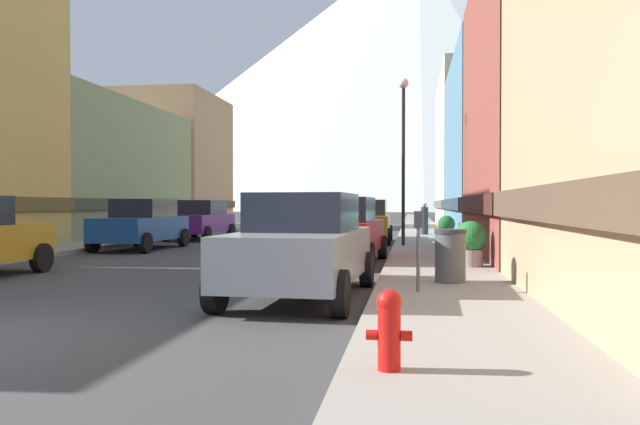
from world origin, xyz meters
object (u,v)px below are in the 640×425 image
at_px(potted_plant_1, 446,226).
at_px(streetlamp_right, 403,136).
at_px(potted_plant_2, 103,230).
at_px(car_left_2, 201,220).
at_px(fire_hydrant_near, 389,327).
at_px(pedestrian_0, 424,220).
at_px(potted_plant_0, 471,242).
at_px(car_right_0, 302,245).
at_px(trash_bin_right, 450,255).
at_px(car_right_2, 367,221).
at_px(parking_meter_near, 418,239).
at_px(car_right_1, 342,230).
at_px(car_left_1, 142,224).
at_px(pedestrian_1, 139,221).

xyz_separation_m(potted_plant_1, streetlamp_right, (-1.65, -2.91, 3.25)).
bearing_deg(potted_plant_2, car_left_2, 41.92).
xyz_separation_m(fire_hydrant_near, potted_plant_1, (1.55, 19.16, 0.21)).
relative_size(potted_plant_1, pedestrian_0, 0.66).
distance_m(potted_plant_0, pedestrian_0, 15.17).
bearing_deg(potted_plant_2, potted_plant_0, -32.94).
height_order(car_right_0, potted_plant_2, car_right_0).
distance_m(trash_bin_right, pedestrian_0, 18.14).
height_order(car_right_2, parking_meter_near, car_right_2).
height_order(car_right_2, streetlamp_right, streetlamp_right).
bearing_deg(potted_plant_1, potted_plant_2, -176.29).
relative_size(car_right_2, fire_hydrant_near, 6.28).
height_order(car_right_0, fire_hydrant_near, car_right_0).
bearing_deg(car_right_1, potted_plant_2, 145.76).
xyz_separation_m(car_right_0, potted_plant_1, (3.20, 14.27, -0.16)).
height_order(car_right_1, fire_hydrant_near, car_right_1).
bearing_deg(fire_hydrant_near, car_right_0, 108.60).
bearing_deg(potted_plant_1, trash_bin_right, -92.87).
height_order(car_left_1, streetlamp_right, streetlamp_right).
bearing_deg(pedestrian_0, potted_plant_1, -81.74).
height_order(fire_hydrant_near, trash_bin_right, trash_bin_right).
height_order(car_left_2, car_right_2, same).
bearing_deg(pedestrian_1, car_left_2, 24.60).
height_order(car_left_1, pedestrian_0, car_left_1).
xyz_separation_m(car_right_2, parking_meter_near, (1.95, -14.99, 0.11)).
height_order(car_left_2, potted_plant_1, car_left_2).
bearing_deg(potted_plant_0, streetlamp_right, 103.14).
distance_m(car_right_0, potted_plant_1, 14.62).
relative_size(car_right_2, streetlamp_right, 0.75).
bearing_deg(car_left_2, potted_plant_0, -47.88).
bearing_deg(car_left_2, potted_plant_2, -138.08).
height_order(parking_meter_near, trash_bin_right, parking_meter_near).
relative_size(car_left_2, fire_hydrant_near, 6.31).
xyz_separation_m(parking_meter_near, streetlamp_right, (-0.40, 11.39, 2.97)).
distance_m(car_left_1, car_left_2, 6.07).
relative_size(car_right_2, potted_plant_0, 4.19).
distance_m(car_left_1, potted_plant_0, 12.30).
xyz_separation_m(car_right_1, fire_hydrant_near, (1.65, -10.91, -0.37)).
xyz_separation_m(car_right_0, pedestrian_1, (-10.05, 15.11, -0.02)).
height_order(trash_bin_right, streetlamp_right, streetlamp_right).
xyz_separation_m(fire_hydrant_near, pedestrian_0, (0.80, 24.33, 0.32)).
bearing_deg(car_left_2, trash_bin_right, -55.81).
distance_m(car_left_2, potted_plant_1, 10.98).
relative_size(trash_bin_right, streetlamp_right, 0.17).
bearing_deg(streetlamp_right, car_right_2, 113.30).
distance_m(car_right_1, trash_bin_right, 5.37).
relative_size(car_right_0, pedestrian_1, 2.83).
relative_size(trash_bin_right, pedestrian_0, 0.64).
xyz_separation_m(car_right_2, streetlamp_right, (1.55, -3.60, 3.09)).
distance_m(car_right_2, pedestrian_1, 10.05).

